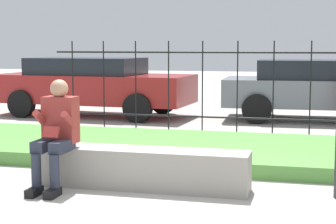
{
  "coord_description": "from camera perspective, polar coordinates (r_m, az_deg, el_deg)",
  "views": [
    {
      "loc": [
        1.58,
        -6.11,
        1.64
      ],
      "look_at": [
        -0.44,
        1.88,
        0.67
      ],
      "focal_mm": 60.0,
      "sensor_mm": 36.0,
      "label": 1
    }
  ],
  "objects": [
    {
      "name": "ground_plane",
      "position": [
        6.52,
        -0.26,
        -7.85
      ],
      "size": [
        60.0,
        60.0,
        0.0
      ],
      "primitive_type": "plane",
      "color": "#A8A399"
    },
    {
      "name": "stone_bench",
      "position": [
        6.55,
        -2.8,
        -5.95
      ],
      "size": [
        2.52,
        0.46,
        0.46
      ],
      "color": "gray",
      "rests_on": "ground_plane"
    },
    {
      "name": "person_seated_reader",
      "position": [
        6.55,
        -11.25,
        -1.77
      ],
      "size": [
        0.42,
        0.73,
        1.26
      ],
      "color": "black",
      "rests_on": "ground_plane"
    },
    {
      "name": "grass_berm",
      "position": [
        8.41,
        3.15,
        -3.88
      ],
      "size": [
        8.38,
        2.6,
        0.19
      ],
      "color": "#569342",
      "rests_on": "ground_plane"
    },
    {
      "name": "iron_fence",
      "position": [
        10.21,
        5.28,
        2.58
      ],
      "size": [
        6.38,
        0.03,
        1.73
      ],
      "color": "black",
      "rests_on": "ground_plane"
    },
    {
      "name": "car_parked_left",
      "position": [
        13.38,
        -7.68,
        2.82
      ],
      "size": [
        4.73,
        2.15,
        1.36
      ],
      "rotation": [
        0.0,
        0.0,
        -0.07
      ],
      "color": "maroon",
      "rests_on": "ground_plane"
    },
    {
      "name": "car_parked_center",
      "position": [
        12.86,
        14.66,
        2.42
      ],
      "size": [
        4.1,
        2.08,
        1.34
      ],
      "rotation": [
        0.0,
        0.0,
        0.04
      ],
      "color": "slate",
      "rests_on": "ground_plane"
    }
  ]
}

